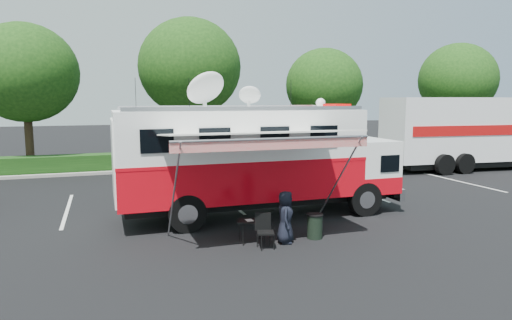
% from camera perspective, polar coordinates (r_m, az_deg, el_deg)
% --- Properties ---
extents(ground_plane, '(120.00, 120.00, 0.00)m').
position_cam_1_polar(ground_plane, '(16.13, 0.57, -6.93)').
color(ground_plane, black).
rests_on(ground_plane, ground).
extents(back_border, '(60.00, 6.14, 8.87)m').
position_cam_1_polar(back_border, '(28.36, -5.90, 9.54)').
color(back_border, '#9E998E').
rests_on(back_border, ground_plane).
extents(stall_lines, '(24.12, 5.50, 0.01)m').
position_cam_1_polar(stall_lines, '(18.78, -3.90, -4.83)').
color(stall_lines, silver).
rests_on(stall_lines, ground_plane).
extents(command_truck, '(9.85, 2.71, 4.73)m').
position_cam_1_polar(command_truck, '(15.71, 0.29, 0.21)').
color(command_truck, black).
rests_on(command_truck, ground_plane).
extents(awning, '(5.38, 2.77, 3.25)m').
position_cam_1_polar(awning, '(12.68, 0.63, 3.06)').
color(awning, white).
rests_on(awning, ground_plane).
extents(person, '(0.71, 0.85, 1.50)m').
position_cam_1_polar(person, '(13.21, 3.66, -10.28)').
color(person, black).
rests_on(person, ground_plane).
extents(folding_table, '(0.91, 0.80, 0.65)m').
position_cam_1_polar(folding_table, '(13.04, -0.56, -7.77)').
color(folding_table, black).
rests_on(folding_table, ground_plane).
extents(folding_chair, '(0.55, 0.58, 0.95)m').
position_cam_1_polar(folding_chair, '(12.65, 1.03, -8.43)').
color(folding_chair, black).
rests_on(folding_chair, ground_plane).
extents(trash_bin, '(0.48, 0.48, 0.73)m').
position_cam_1_polar(trash_bin, '(13.60, 7.36, -8.18)').
color(trash_bin, black).
rests_on(trash_bin, ground_plane).
extents(semi_trailer, '(13.59, 3.93, 4.13)m').
position_cam_1_polar(semi_trailer, '(30.19, 27.56, 3.23)').
color(semi_trailer, white).
rests_on(semi_trailer, ground_plane).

